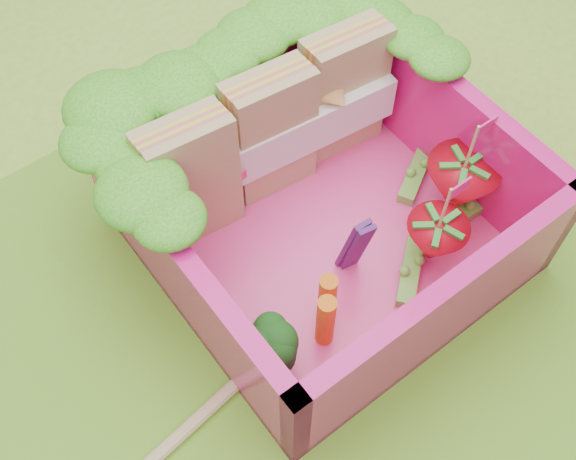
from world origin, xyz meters
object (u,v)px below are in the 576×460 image
at_px(broccoli, 272,344).
at_px(sandwich_stack, 271,133).
at_px(bento_box, 325,203).
at_px(strawberry_left, 434,242).
at_px(strawberry_right, 458,188).

bearing_deg(broccoli, sandwich_stack, 53.52).
xyz_separation_m(bento_box, sandwich_stack, (0.01, 0.35, 0.07)).
height_order(sandwich_stack, broccoli, sandwich_stack).
bearing_deg(strawberry_left, broccoli, 178.29).
distance_m(bento_box, strawberry_left, 0.45).
bearing_deg(strawberry_left, sandwich_stack, 110.29).
bearing_deg(strawberry_left, strawberry_right, 26.64).
height_order(bento_box, broccoli, bento_box).
xyz_separation_m(bento_box, broccoli, (-0.49, -0.32, -0.05)).
relative_size(broccoli, strawberry_right, 0.63).
bearing_deg(strawberry_right, bento_box, 155.52).
distance_m(broccoli, strawberry_right, 1.00).
relative_size(sandwich_stack, broccoli, 3.31).
relative_size(bento_box, broccoli, 3.91).
bearing_deg(sandwich_stack, strawberry_right, -49.47).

